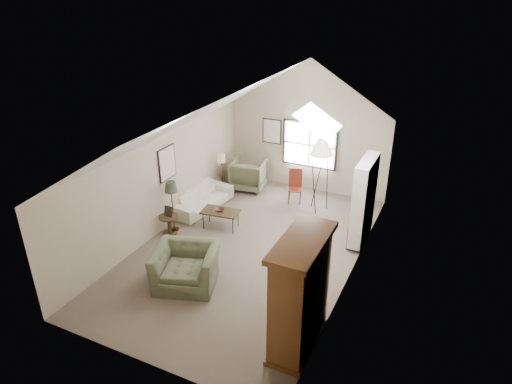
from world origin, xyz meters
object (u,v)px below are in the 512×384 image
at_px(armchair_far, 249,174).
at_px(side_chair, 295,186).
at_px(armchair_near, 186,267).
at_px(armoire, 300,294).
at_px(sofa, 202,198).
at_px(coffee_table, 221,219).
at_px(side_table, 169,225).

height_order(armchair_far, side_chair, side_chair).
bearing_deg(side_chair, armchair_near, -116.83).
distance_m(armoire, sofa, 5.86).
xyz_separation_m(coffee_table, side_table, (-1.04, -0.84, 0.01)).
relative_size(sofa, side_chair, 2.04).
xyz_separation_m(armoire, coffee_table, (-3.34, 3.05, -0.85)).
distance_m(armchair_far, coffee_table, 2.58).
relative_size(armoire, side_chair, 2.19).
xyz_separation_m(sofa, coffee_table, (1.04, -0.76, -0.05)).
bearing_deg(armchair_far, side_table, 70.15).
height_order(armchair_near, coffee_table, armchair_near).
relative_size(armoire, sofa, 1.07).
bearing_deg(armchair_near, sofa, 97.60).
bearing_deg(armchair_near, side_table, 115.92).
bearing_deg(side_chair, sofa, -164.84).
relative_size(armchair_near, side_table, 2.60).
relative_size(armoire, armchair_near, 1.65).
height_order(armchair_near, armchair_far, armchair_far).
relative_size(armchair_near, coffee_table, 1.37).
bearing_deg(sofa, side_chair, -49.82).
distance_m(armoire, coffee_table, 4.60).
relative_size(armchair_near, armchair_far, 1.29).
height_order(armchair_far, side_table, armchair_far).
bearing_deg(armchair_far, coffee_table, 90.02).
distance_m(armoire, side_chair, 5.75).
relative_size(armoire, armchair_far, 2.12).
distance_m(sofa, side_chair, 2.73).
xyz_separation_m(armchair_near, coffee_table, (-0.52, 2.44, -0.18)).
bearing_deg(armoire, side_table, 153.22).
distance_m(armoire, armchair_near, 2.95).
relative_size(armchair_far, coffee_table, 1.06).
height_order(sofa, side_chair, side_chair).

